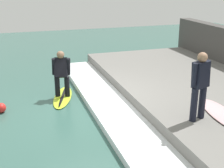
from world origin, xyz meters
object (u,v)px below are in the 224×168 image
at_px(surfer_riding, 61,72).
at_px(marker_buoy, 1,108).
at_px(surfer_waiting_near, 200,83).
at_px(surfboard_riding, 63,97).
at_px(surfboard_waiting_near, 222,114).

xyz_separation_m(surfer_riding, marker_buoy, (-1.77, -0.57, -0.70)).
xyz_separation_m(surfer_riding, surfer_waiting_near, (2.50, -3.38, 0.48)).
xyz_separation_m(surfer_waiting_near, marker_buoy, (-4.27, 2.81, -1.18)).
height_order(surfboard_riding, marker_buoy, marker_buoy).
bearing_deg(surfboard_waiting_near, marker_buoy, 150.47).
relative_size(surfer_waiting_near, surfboard_waiting_near, 0.79).
height_order(surfer_waiting_near, marker_buoy, surfer_waiting_near).
relative_size(surfboard_riding, surfer_waiting_near, 1.25).
distance_m(surfer_riding, surfboard_waiting_near, 4.65).
bearing_deg(surfboard_riding, surfboard_waiting_near, -46.72).
bearing_deg(surfboard_riding, marker_buoy, -162.09).
bearing_deg(surfboard_waiting_near, surfer_waiting_near, -179.86).
relative_size(surfboard_waiting_near, marker_buoy, 7.23).
height_order(surfer_waiting_near, surfboard_waiting_near, surfer_waiting_near).
distance_m(surfboard_riding, surfer_riding, 0.80).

